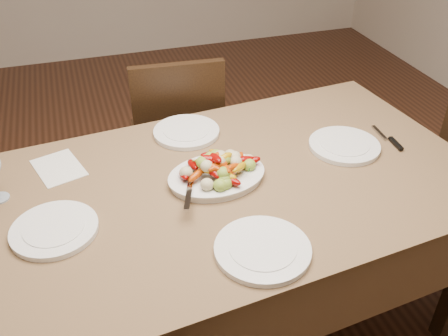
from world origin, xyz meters
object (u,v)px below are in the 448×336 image
at_px(dining_table, 224,260).
at_px(plate_near, 263,250).
at_px(plate_left, 54,230).
at_px(plate_far, 186,132).
at_px(chair_far, 176,137).
at_px(plate_right, 344,146).
at_px(serving_platter, 217,178).

distance_m(dining_table, plate_near, 0.53).
distance_m(plate_left, plate_far, 0.70).
bearing_deg(plate_far, plate_near, -86.45).
relative_size(chair_far, plate_near, 3.32).
xyz_separation_m(plate_right, plate_near, (-0.51, -0.44, 0.00)).
bearing_deg(serving_platter, plate_left, -169.22).
relative_size(serving_platter, plate_left, 1.26).
bearing_deg(serving_platter, plate_near, -86.65).
bearing_deg(plate_right, plate_left, -171.61).
bearing_deg(plate_near, plate_left, 154.34).
distance_m(chair_far, plate_near, 1.22).
height_order(chair_far, plate_far, chair_far).
bearing_deg(serving_platter, chair_far, 88.29).
relative_size(serving_platter, plate_right, 1.23).
distance_m(dining_table, plate_left, 0.70).
bearing_deg(chair_far, dining_table, 94.19).
distance_m(plate_right, plate_far, 0.63).
xyz_separation_m(chair_far, plate_far, (-0.05, -0.46, 0.29)).
bearing_deg(plate_left, chair_far, 57.42).
relative_size(dining_table, plate_near, 6.42).
relative_size(serving_platter, plate_near, 1.18).
height_order(plate_left, plate_near, same).
height_order(serving_platter, plate_far, serving_platter).
xyz_separation_m(serving_platter, plate_right, (0.54, 0.06, -0.00)).
bearing_deg(dining_table, plate_far, 96.73).
distance_m(serving_platter, plate_far, 0.34).
distance_m(dining_table, plate_right, 0.65).
height_order(plate_far, plate_near, same).
bearing_deg(plate_far, serving_platter, -86.24).
relative_size(dining_table, plate_left, 6.89).
bearing_deg(plate_near, chair_far, 89.93).
bearing_deg(plate_right, dining_table, -171.66).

